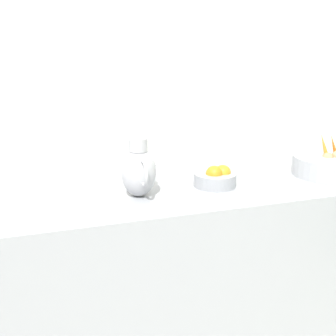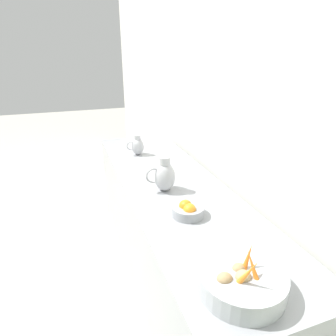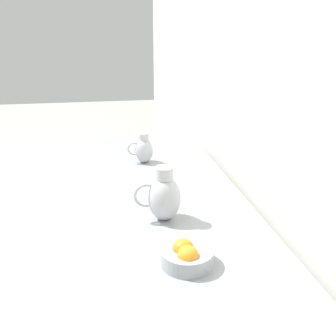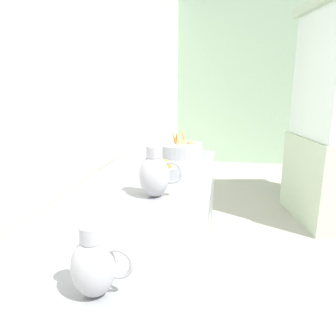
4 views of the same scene
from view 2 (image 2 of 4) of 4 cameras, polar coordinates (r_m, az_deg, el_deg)
tile_wall_left at (r=1.80m, az=21.25°, el=9.86°), size 0.10×8.77×3.00m
prep_counter at (r=2.40m, az=0.78°, el=-12.91°), size 0.72×2.60×0.91m
vegetable_colander at (r=1.32m, az=14.28°, el=-20.74°), size 0.37×0.37×0.23m
orange_bowl at (r=1.76m, az=3.93°, el=-8.26°), size 0.20×0.20×0.10m
metal_pitcher_tall at (r=2.02m, az=-0.73°, el=-1.49°), size 0.21×0.15×0.25m
metal_pitcher_short at (r=2.75m, az=-6.04°, el=4.37°), size 0.16×0.12×0.19m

